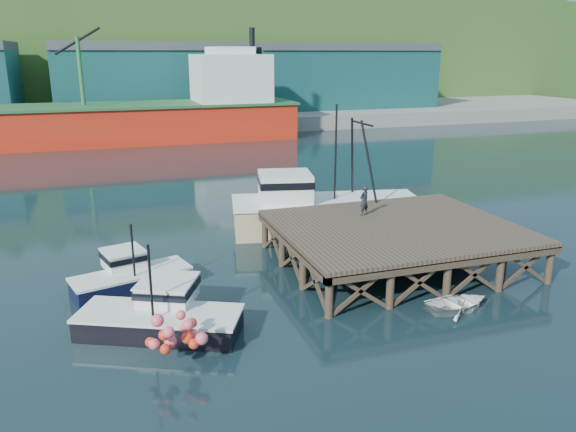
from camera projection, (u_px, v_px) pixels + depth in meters
name	position (u px, v px, depth m)	size (l,w,h in m)	color
ground	(296.00, 276.00, 27.85)	(300.00, 300.00, 0.00)	black
wharf	(398.00, 229.00, 28.83)	(12.00, 10.00, 2.62)	brown
far_quay	(153.00, 115.00, 91.22)	(160.00, 40.00, 2.00)	gray
warehouse_mid	(153.00, 81.00, 85.14)	(28.00, 16.00, 9.00)	#184F4F
warehouse_right	(335.00, 79.00, 94.37)	(30.00, 16.00, 9.00)	#184F4F
cargo_ship	(98.00, 116.00, 67.97)	(55.50, 10.00, 13.75)	red
hillside	(135.00, 51.00, 115.70)	(220.00, 50.00, 22.00)	#2D511E
boat_navy	(130.00, 275.00, 26.26)	(5.70, 3.68, 3.36)	black
boat_black	(162.00, 314.00, 22.22)	(6.77, 5.66, 3.94)	black
trawler	(323.00, 206.00, 34.56)	(12.18, 6.44, 7.75)	#C8B681
dinghy	(458.00, 303.00, 24.14)	(2.11, 2.96, 0.61)	white
dockworker	(364.00, 201.00, 30.48)	(0.60, 0.39, 1.64)	black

